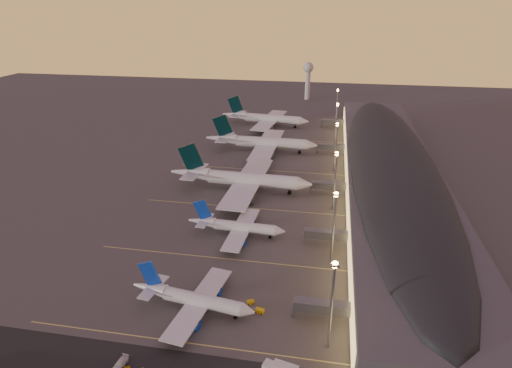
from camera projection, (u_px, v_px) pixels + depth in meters
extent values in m
plane|color=#403E3C|center=(228.00, 251.00, 151.48)|extent=(700.00, 700.00, 0.00)
cylinder|color=silver|center=(203.00, 301.00, 120.72)|extent=(23.75, 7.25, 3.99)
cone|color=silver|center=(248.00, 311.00, 116.79)|extent=(4.30, 4.48, 3.99)
cone|color=silver|center=(150.00, 288.00, 125.43)|extent=(11.03, 5.44, 3.99)
cube|color=silver|center=(199.00, 302.00, 121.32)|extent=(11.47, 34.20, 0.44)
cylinder|color=#0F35A0|center=(212.00, 291.00, 128.08)|extent=(5.66, 3.71, 2.99)
cylinder|color=#0F35A0|center=(190.00, 324.00, 115.19)|extent=(5.66, 3.71, 2.99)
cube|color=#0F35A0|center=(150.00, 273.00, 123.24)|extent=(7.32, 1.62, 8.65)
cube|color=silver|center=(154.00, 287.00, 124.82)|extent=(5.45, 12.50, 0.28)
cylinder|color=black|center=(236.00, 316.00, 118.97)|extent=(0.36, 0.36, 1.57)
cylinder|color=black|center=(236.00, 317.00, 119.06)|extent=(1.20, 0.85, 1.12)
cylinder|color=black|center=(201.00, 302.00, 124.79)|extent=(0.36, 0.36, 1.57)
cylinder|color=black|center=(201.00, 302.00, 124.88)|extent=(1.20, 0.85, 1.12)
cylinder|color=black|center=(193.00, 314.00, 119.92)|extent=(0.36, 0.36, 1.57)
cylinder|color=black|center=(193.00, 314.00, 120.01)|extent=(1.20, 0.85, 1.12)
cylinder|color=silver|center=(244.00, 227.00, 160.10)|extent=(23.38, 5.01, 3.95)
cone|color=silver|center=(280.00, 231.00, 157.35)|extent=(3.92, 4.12, 3.95)
cone|color=silver|center=(202.00, 221.00, 163.34)|extent=(10.66, 4.43, 3.95)
cube|color=silver|center=(242.00, 229.00, 160.60)|extent=(8.25, 33.57, 0.43)
cylinder|color=#0F35A0|center=(248.00, 223.00, 167.54)|extent=(5.37, 3.20, 2.97)
cylinder|color=#0F35A0|center=(239.00, 242.00, 154.41)|extent=(5.37, 3.20, 2.97)
cube|color=#0F35A0|center=(202.00, 209.00, 161.21)|extent=(7.26, 0.92, 8.58)
cube|color=silver|center=(205.00, 220.00, 162.84)|extent=(4.29, 12.15, 0.28)
cylinder|color=black|center=(270.00, 237.00, 159.20)|extent=(0.33, 0.33, 1.56)
cylinder|color=black|center=(270.00, 237.00, 159.29)|extent=(1.14, 0.74, 1.11)
cylinder|color=black|center=(242.00, 230.00, 164.05)|extent=(0.33, 0.33, 1.56)
cylinder|color=black|center=(242.00, 230.00, 164.14)|extent=(1.14, 0.74, 1.11)
cylinder|color=black|center=(238.00, 237.00, 159.09)|extent=(0.33, 0.33, 1.56)
cylinder|color=black|center=(238.00, 237.00, 159.18)|extent=(1.14, 0.74, 1.11)
cylinder|color=silver|center=(252.00, 180.00, 197.07)|extent=(41.91, 7.97, 6.30)
cone|color=silver|center=(305.00, 184.00, 192.26)|extent=(6.97, 6.57, 6.30)
cone|color=silver|center=(190.00, 173.00, 202.78)|extent=(19.06, 7.05, 6.30)
cube|color=silver|center=(248.00, 182.00, 197.91)|extent=(14.54, 61.37, 0.69)
cylinder|color=#5A5D62|center=(257.00, 175.00, 210.50)|extent=(9.60, 5.10, 4.73)
cylinder|color=#5A5D62|center=(244.00, 198.00, 186.45)|extent=(9.60, 5.10, 4.73)
cube|color=black|center=(191.00, 157.00, 199.38)|extent=(12.46, 1.44, 13.99)
cube|color=silver|center=(195.00, 171.00, 201.95)|extent=(7.60, 22.19, 0.44)
cylinder|color=black|center=(290.00, 192.00, 195.33)|extent=(0.52, 0.52, 2.52)
cylinder|color=black|center=(289.00, 193.00, 195.48)|extent=(1.81, 1.17, 1.76)
cylinder|color=black|center=(247.00, 184.00, 203.44)|extent=(0.52, 0.52, 2.52)
cylinder|color=black|center=(247.00, 185.00, 203.59)|extent=(1.81, 1.17, 1.76)
cylinder|color=black|center=(243.00, 192.00, 195.52)|extent=(0.52, 0.52, 2.52)
cylinder|color=black|center=(243.00, 192.00, 195.67)|extent=(1.81, 1.17, 1.76)
cylinder|color=silver|center=(271.00, 143.00, 248.89)|extent=(40.93, 6.91, 6.17)
cone|color=silver|center=(311.00, 145.00, 244.64)|extent=(6.70, 6.29, 6.17)
cone|color=silver|center=(221.00, 138.00, 253.89)|extent=(18.54, 6.51, 6.17)
cube|color=silver|center=(267.00, 144.00, 249.67)|extent=(12.93, 59.87, 0.68)
cylinder|color=#5A5D62|center=(273.00, 141.00, 262.08)|extent=(9.30, 4.80, 4.63)
cylinder|color=#5A5D62|center=(265.00, 155.00, 238.42)|extent=(9.30, 4.80, 4.63)
cube|color=black|center=(223.00, 126.00, 250.58)|extent=(12.19, 1.15, 13.70)
cube|color=silver|center=(225.00, 137.00, 253.12)|extent=(6.97, 21.60, 0.43)
cylinder|color=black|center=(300.00, 152.00, 247.52)|extent=(0.50, 0.50, 2.47)
cylinder|color=black|center=(300.00, 152.00, 247.67)|extent=(1.75, 1.11, 1.73)
cylinder|color=black|center=(266.00, 147.00, 255.07)|extent=(0.50, 0.50, 2.47)
cylinder|color=black|center=(266.00, 148.00, 255.22)|extent=(1.75, 1.11, 1.73)
cylinder|color=black|center=(264.00, 152.00, 247.29)|extent=(0.50, 0.50, 2.47)
cylinder|color=black|center=(264.00, 152.00, 247.43)|extent=(1.75, 1.11, 1.73)
cylinder|color=silver|center=(272.00, 119.00, 300.13)|extent=(39.37, 10.51, 5.89)
cone|color=silver|center=(304.00, 121.00, 294.02)|extent=(6.94, 6.60, 5.89)
cone|color=silver|center=(235.00, 115.00, 307.47)|extent=(18.17, 7.95, 5.89)
cube|color=silver|center=(270.00, 120.00, 301.04)|extent=(18.05, 57.87, 0.65)
cylinder|color=#5A5D62|center=(276.00, 119.00, 312.49)|extent=(9.26, 5.44, 4.42)
cylinder|color=#5A5D62|center=(267.00, 128.00, 290.49)|extent=(9.26, 5.44, 4.42)
cube|color=black|center=(235.00, 105.00, 304.23)|extent=(11.64, 2.27, 13.07)
cube|color=silver|center=(237.00, 114.00, 306.54)|extent=(8.69, 21.10, 0.41)
cylinder|color=black|center=(295.00, 126.00, 297.34)|extent=(0.52, 0.52, 2.36)
cylinder|color=black|center=(295.00, 127.00, 297.48)|extent=(1.76, 1.22, 1.65)
cylinder|color=black|center=(270.00, 123.00, 306.22)|extent=(0.52, 0.52, 2.36)
cylinder|color=black|center=(270.00, 123.00, 306.36)|extent=(1.76, 1.22, 1.65)
cylinder|color=black|center=(266.00, 126.00, 298.98)|extent=(0.52, 0.52, 2.36)
cylinder|color=black|center=(266.00, 126.00, 299.12)|extent=(1.76, 1.22, 1.65)
cube|color=#48484D|center=(389.00, 172.00, 204.59)|extent=(40.00, 255.00, 12.00)
ellipsoid|color=black|center=(391.00, 161.00, 202.22)|extent=(39.00, 253.00, 10.92)
cube|color=#EDBF65|center=(346.00, 172.00, 208.27)|extent=(0.40, 244.80, 8.00)
cube|color=#5A5D62|center=(322.00, 307.00, 117.04)|extent=(16.00, 3.20, 3.00)
cylinder|color=slate|center=(293.00, 310.00, 119.25)|extent=(0.70, 0.70, 4.40)
cube|color=#5A5D62|center=(326.00, 234.00, 153.22)|extent=(16.00, 3.20, 3.00)
cylinder|color=slate|center=(304.00, 238.00, 155.43)|extent=(0.70, 0.70, 4.40)
cube|color=#5A5D62|center=(329.00, 185.00, 193.91)|extent=(16.00, 3.20, 3.00)
cylinder|color=slate|center=(311.00, 189.00, 196.12)|extent=(0.70, 0.70, 4.40)
cube|color=#5A5D62|center=(331.00, 147.00, 245.46)|extent=(16.00, 3.20, 3.00)
cylinder|color=slate|center=(317.00, 150.00, 247.67)|extent=(0.70, 0.70, 4.40)
cube|color=#5A5D62|center=(333.00, 122.00, 296.11)|extent=(16.00, 3.20, 3.00)
cylinder|color=slate|center=(321.00, 124.00, 298.32)|extent=(0.70, 0.70, 4.40)
cylinder|color=slate|center=(331.00, 308.00, 104.52)|extent=(0.70, 0.70, 25.00)
cube|color=slate|center=(335.00, 264.00, 99.51)|extent=(2.20, 2.20, 0.50)
sphere|color=#F1A24E|center=(335.00, 265.00, 99.59)|extent=(1.80, 1.80, 1.80)
cylinder|color=slate|center=(333.00, 229.00, 140.69)|extent=(0.70, 0.70, 25.00)
cube|color=slate|center=(336.00, 194.00, 135.68)|extent=(2.20, 2.20, 0.50)
sphere|color=#F1A24E|center=(336.00, 194.00, 135.76)|extent=(1.80, 1.80, 1.80)
cylinder|color=slate|center=(335.00, 182.00, 176.87)|extent=(0.70, 0.70, 25.00)
cube|color=slate|center=(337.00, 153.00, 171.86)|extent=(2.20, 2.20, 0.50)
sphere|color=#F1A24E|center=(337.00, 154.00, 171.93)|extent=(1.80, 1.80, 1.80)
cylinder|color=slate|center=(336.00, 148.00, 217.56)|extent=(0.70, 0.70, 25.00)
cube|color=slate|center=(337.00, 124.00, 212.55)|extent=(2.20, 2.20, 0.50)
sphere|color=#F1A24E|center=(337.00, 124.00, 212.63)|extent=(1.80, 1.80, 1.80)
cylinder|color=slate|center=(336.00, 125.00, 258.26)|extent=(0.70, 0.70, 25.00)
cube|color=slate|center=(338.00, 104.00, 253.25)|extent=(2.20, 2.20, 0.50)
sphere|color=#F1A24E|center=(338.00, 105.00, 253.33)|extent=(1.80, 1.80, 1.80)
cylinder|color=slate|center=(337.00, 108.00, 298.95)|extent=(0.70, 0.70, 25.00)
cube|color=slate|center=(338.00, 90.00, 293.94)|extent=(2.20, 2.20, 0.50)
sphere|color=#F1A24E|center=(338.00, 90.00, 294.02)|extent=(1.80, 1.80, 1.80)
cylinder|color=silver|center=(308.00, 85.00, 379.86)|extent=(4.40, 4.40, 26.00)
sphere|color=silver|center=(308.00, 67.00, 373.94)|extent=(9.00, 9.00, 9.00)
cube|color=#D8C659|center=(187.00, 343.00, 110.78)|extent=(90.00, 0.36, 0.00)
cube|color=#D8C659|center=(225.00, 259.00, 146.96)|extent=(90.00, 0.36, 0.00)
cube|color=#D8C659|center=(247.00, 208.00, 183.13)|extent=(90.00, 0.36, 0.00)
cube|color=#D8C659|center=(264.00, 170.00, 223.83)|extent=(90.00, 0.36, 0.00)
cube|color=#D8C659|center=(278.00, 139.00, 273.57)|extent=(90.00, 0.36, 0.00)
cube|color=gold|center=(260.00, 311.00, 121.45)|extent=(2.71, 2.02, 1.12)
cube|color=#5A5D62|center=(254.00, 309.00, 122.17)|extent=(1.68, 1.60, 0.81)
cylinder|color=black|center=(264.00, 311.00, 121.90)|extent=(0.48, 0.28, 0.45)
cylinder|color=black|center=(262.00, 314.00, 120.61)|extent=(0.48, 0.28, 0.45)
cylinder|color=black|center=(258.00, 309.00, 122.56)|extent=(0.48, 0.28, 0.45)
cylinder|color=black|center=(256.00, 312.00, 121.27)|extent=(0.48, 0.28, 0.45)
cube|color=gold|center=(251.00, 302.00, 125.03)|extent=(2.50, 2.15, 0.98)
cube|color=#5A5D62|center=(245.00, 303.00, 124.66)|extent=(1.63, 1.59, 0.71)
cylinder|color=black|center=(253.00, 301.00, 125.94)|extent=(0.42, 0.32, 0.39)
cylinder|color=black|center=(254.00, 304.00, 124.77)|extent=(0.42, 0.32, 0.39)
cylinder|color=black|center=(247.00, 302.00, 125.52)|extent=(0.42, 0.32, 0.39)
cylinder|color=black|center=(249.00, 305.00, 124.35)|extent=(0.42, 0.32, 0.39)
imported|color=silver|center=(120.00, 364.00, 103.36)|extent=(2.78, 5.51, 1.54)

